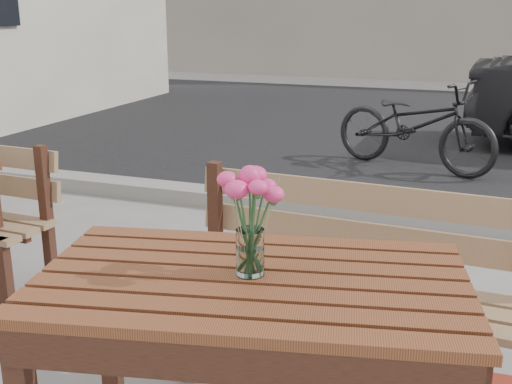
% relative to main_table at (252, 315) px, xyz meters
% --- Properties ---
extents(street, '(30.00, 8.12, 0.12)m').
position_rel_main_table_xyz_m(street, '(0.08, 4.96, -0.62)').
color(street, black).
rests_on(street, ground).
extents(main_table, '(1.39, 0.98, 0.78)m').
position_rel_main_table_xyz_m(main_table, '(0.00, 0.00, 0.00)').
color(main_table, '#572916').
rests_on(main_table, ground).
extents(main_bench, '(1.47, 0.51, 0.90)m').
position_rel_main_table_xyz_m(main_bench, '(0.16, 0.76, -0.10)').
color(main_bench, '#96754D').
rests_on(main_bench, ground).
extents(main_vase, '(0.18, 0.18, 0.33)m').
position_rel_main_table_xyz_m(main_vase, '(-0.01, 0.01, 0.33)').
color(main_vase, white).
rests_on(main_vase, main_table).
extents(bicycle, '(1.77, 1.15, 0.88)m').
position_rel_main_table_xyz_m(bicycle, '(-0.04, 4.64, -0.21)').
color(bicycle, black).
rests_on(bicycle, ground).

